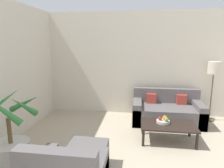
# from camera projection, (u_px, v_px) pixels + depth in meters

# --- Properties ---
(wall_back) EXTENTS (8.44, 0.06, 2.70)m
(wall_back) POSITION_uv_depth(u_px,v_px,m) (179.00, 65.00, 5.12)
(wall_back) COLOR beige
(wall_back) RESTS_ON ground_plane
(potted_palm) EXTENTS (0.88, 0.86, 1.31)m
(potted_palm) POSITION_uv_depth(u_px,v_px,m) (11.00, 145.00, 2.99)
(potted_palm) COLOR beige
(potted_palm) RESTS_ON ground_plane
(sofa_loveseat) EXTENTS (1.63, 0.86, 0.77)m
(sofa_loveseat) POSITION_uv_depth(u_px,v_px,m) (167.00, 112.00, 4.82)
(sofa_loveseat) COLOR #605B5B
(sofa_loveseat) RESTS_ON ground_plane
(floor_lamp) EXTENTS (0.28, 0.28, 1.46)m
(floor_lamp) POSITION_uv_depth(u_px,v_px,m) (214.00, 72.00, 4.75)
(floor_lamp) COLOR brown
(floor_lamp) RESTS_ON ground_plane
(coffee_table) EXTENTS (1.04, 0.62, 0.35)m
(coffee_table) POSITION_uv_depth(u_px,v_px,m) (168.00, 126.00, 3.86)
(coffee_table) COLOR black
(coffee_table) RESTS_ON ground_plane
(fruit_bowl) EXTENTS (0.26, 0.26, 0.05)m
(fruit_bowl) POSITION_uv_depth(u_px,v_px,m) (163.00, 122.00, 3.93)
(fruit_bowl) COLOR beige
(fruit_bowl) RESTS_ON coffee_table
(apple_red) EXTENTS (0.07, 0.07, 0.07)m
(apple_red) POSITION_uv_depth(u_px,v_px,m) (160.00, 118.00, 3.92)
(apple_red) COLOR red
(apple_red) RESTS_ON fruit_bowl
(apple_green) EXTENTS (0.08, 0.08, 0.08)m
(apple_green) POSITION_uv_depth(u_px,v_px,m) (166.00, 120.00, 3.85)
(apple_green) COLOR olive
(apple_green) RESTS_ON fruit_bowl
(orange_fruit) EXTENTS (0.09, 0.09, 0.09)m
(orange_fruit) POSITION_uv_depth(u_px,v_px,m) (165.00, 118.00, 3.95)
(orange_fruit) COLOR orange
(orange_fruit) RESTS_ON fruit_bowl
(ottoman) EXTENTS (0.58, 0.47, 0.40)m
(ottoman) POSITION_uv_depth(u_px,v_px,m) (88.00, 156.00, 3.04)
(ottoman) COLOR #605B5B
(ottoman) RESTS_ON ground_plane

